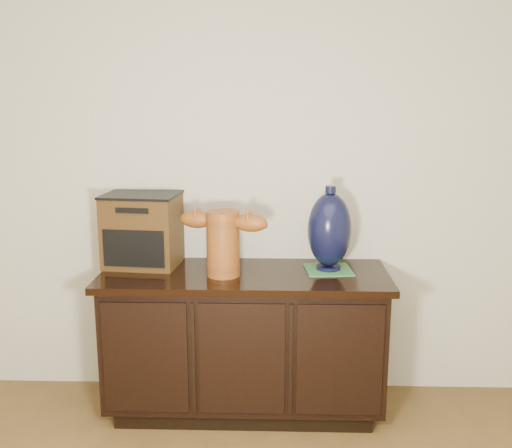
{
  "coord_description": "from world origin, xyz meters",
  "views": [
    {
      "loc": [
        0.15,
        -0.68,
        1.65
      ],
      "look_at": [
        0.06,
        2.18,
        1.02
      ],
      "focal_mm": 42.0,
      "sensor_mm": 36.0,
      "label": 1
    }
  ],
  "objects_px": {
    "tv_radio": "(143,230)",
    "lamp_base": "(329,230)",
    "spray_can": "(224,253)",
    "sideboard": "(245,340)",
    "terracotta_vessel": "(223,240)"
  },
  "relations": [
    {
      "from": "sideboard",
      "to": "lamp_base",
      "type": "height_order",
      "value": "lamp_base"
    },
    {
      "from": "sideboard",
      "to": "spray_can",
      "type": "xyz_separation_m",
      "value": [
        -0.11,
        0.07,
        0.45
      ]
    },
    {
      "from": "sideboard",
      "to": "terracotta_vessel",
      "type": "xyz_separation_m",
      "value": [
        -0.1,
        -0.05,
        0.55
      ]
    },
    {
      "from": "tv_radio",
      "to": "lamp_base",
      "type": "bearing_deg",
      "value": 1.68
    },
    {
      "from": "sideboard",
      "to": "tv_radio",
      "type": "xyz_separation_m",
      "value": [
        -0.54,
        0.13,
        0.56
      ]
    },
    {
      "from": "sideboard",
      "to": "tv_radio",
      "type": "height_order",
      "value": "tv_radio"
    },
    {
      "from": "sideboard",
      "to": "tv_radio",
      "type": "relative_size",
      "value": 3.57
    },
    {
      "from": "lamp_base",
      "to": "terracotta_vessel",
      "type": "bearing_deg",
      "value": -169.17
    },
    {
      "from": "sideboard",
      "to": "terracotta_vessel",
      "type": "distance_m",
      "value": 0.56
    },
    {
      "from": "tv_radio",
      "to": "lamp_base",
      "type": "height_order",
      "value": "lamp_base"
    },
    {
      "from": "terracotta_vessel",
      "to": "tv_radio",
      "type": "relative_size",
      "value": 1.13
    },
    {
      "from": "sideboard",
      "to": "lamp_base",
      "type": "xyz_separation_m",
      "value": [
        0.43,
        0.05,
        0.58
      ]
    },
    {
      "from": "tv_radio",
      "to": "lamp_base",
      "type": "distance_m",
      "value": 0.97
    },
    {
      "from": "lamp_base",
      "to": "sideboard",
      "type": "bearing_deg",
      "value": -172.82
    },
    {
      "from": "spray_can",
      "to": "lamp_base",
      "type": "bearing_deg",
      "value": -2.07
    }
  ]
}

